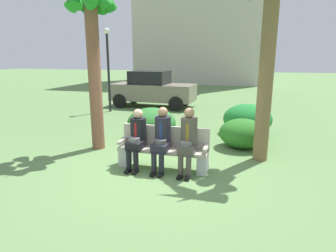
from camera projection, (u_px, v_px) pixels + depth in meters
The scene contains 12 objects.
ground_plane at pixel (156, 169), 6.27m from camera, with size 80.00×80.00×0.00m, color #5C8049.
park_bench at pixel (164, 149), 6.29m from camera, with size 1.93×0.44×0.90m.
seated_man_left at pixel (137, 136), 6.25m from camera, with size 0.34×0.72×1.27m.
seated_man_middle at pixel (162, 136), 6.10m from camera, with size 0.34×0.72×1.34m.
seated_man_right at pixel (188, 138), 5.95m from camera, with size 0.34×0.72×1.35m.
palm_tree_tall at pixel (92, 20), 6.99m from camera, with size 1.36×1.39×4.45m.
palm_tree_short at pixel (272, 2), 6.09m from camera, with size 1.66×1.59×4.86m.
shrub_near_bench at pixel (243, 133), 7.69m from camera, with size 1.23×1.13×0.77m, color #2A6D22.
shrub_mid_lawn at pixel (152, 123), 8.59m from camera, with size 1.44×1.32×0.90m, color #2F7430.
shrub_far_lawn at pixel (247, 119), 9.05m from camera, with size 1.48×1.36×0.93m, color #207C2F.
parked_car_near at pixel (152, 89), 13.76m from camera, with size 3.96×1.85×1.68m.
street_lamp at pixel (108, 61), 12.30m from camera, with size 0.24×0.24×3.48m.
Camera 1 is at (1.85, -5.59, 2.38)m, focal length 31.30 mm.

